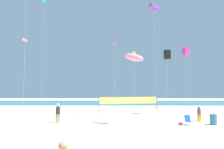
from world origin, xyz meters
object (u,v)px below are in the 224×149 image
object	(u,v)px
folding_beach_chair	(188,120)
kite_pink_diamond	(25,41)
kite_magenta_box	(186,51)
volleyball_net	(129,101)
trash_barrel	(213,119)
kite_violet_tube	(154,8)
kite_violet_diamond	(115,45)
kite_black_box	(167,55)
beach_handbag	(181,124)
beachgoer_charcoal_shirt	(58,113)
beachgoer_plum_shirt	(199,113)
kite_pink_inflatable	(134,57)

from	to	relation	value
folding_beach_chair	kite_pink_diamond	world-z (taller)	kite_pink_diamond
kite_pink_diamond	kite_magenta_box	xyz separation A→B (m)	(21.87, 14.22, 1.46)
folding_beach_chair	volleyball_net	world-z (taller)	volleyball_net
trash_barrel	kite_violet_tube	world-z (taller)	kite_violet_tube
volleyball_net	kite_violet_diamond	size ratio (longest dim) A/B	0.94
trash_barrel	folding_beach_chair	bearing A→B (deg)	-178.59
folding_beach_chair	kite_pink_diamond	xyz separation A→B (m)	(-16.13, 2.62, 7.88)
folding_beach_chair	kite_black_box	size ratio (longest dim) A/B	0.11
folding_beach_chair	beach_handbag	distance (m)	0.85
beachgoer_charcoal_shirt	kite_violet_diamond	world-z (taller)	kite_violet_diamond
beachgoer_charcoal_shirt	beachgoer_plum_shirt	distance (m)	13.91
folding_beach_chair	kite_pink_inflatable	distance (m)	7.48
beach_handbag	kite_pink_diamond	bearing A→B (deg)	169.47
kite_violet_diamond	kite_pink_diamond	world-z (taller)	kite_pink_diamond
beachgoer_charcoal_shirt	beach_handbag	world-z (taller)	beachgoer_charcoal_shirt
trash_barrel	kite_violet_diamond	size ratio (longest dim) A/B	0.11
volleyball_net	kite_pink_diamond	distance (m)	14.93
volleyball_net	kite_violet_diamond	xyz separation A→B (m)	(-1.91, -5.21, 6.60)
kite_pink_inflatable	beachgoer_charcoal_shirt	bearing A→B (deg)	172.24
kite_magenta_box	kite_black_box	distance (m)	10.84
beachgoer_charcoal_shirt	beach_handbag	size ratio (longest dim) A/B	5.51
kite_violet_diamond	kite_black_box	xyz separation A→B (m)	(6.79, 3.50, -0.52)
volleyball_net	kite_black_box	size ratio (longest dim) A/B	0.97
beachgoer_charcoal_shirt	kite_violet_tube	size ratio (longest dim) A/B	0.12
kite_pink_inflatable	kite_pink_diamond	size ratio (longest dim) A/B	0.77
beach_handbag	kite_magenta_box	size ratio (longest dim) A/B	0.03
volleyball_net	kite_violet_tube	distance (m)	14.51
trash_barrel	volleyball_net	world-z (taller)	volleyball_net
volleyball_net	kite_violet_diamond	world-z (taller)	kite_violet_diamond
kite_violet_diamond	trash_barrel	bearing A→B (deg)	-25.19
folding_beach_chair	kite_pink_diamond	distance (m)	18.14
kite_pink_inflatable	beachgoer_plum_shirt	bearing A→B (deg)	17.18
beachgoer_plum_shirt	kite_black_box	xyz separation A→B (m)	(-1.61, 5.76, 6.90)
kite_pink_inflatable	kite_magenta_box	size ratio (longest dim) A/B	0.64
kite_black_box	kite_violet_tube	bearing A→B (deg)	103.28
beach_handbag	kite_pink_inflatable	world-z (taller)	kite_pink_inflatable
volleyball_net	kite_pink_diamond	size ratio (longest dim) A/B	0.93
trash_barrel	kite_violet_diamond	distance (m)	12.53
kite_violet_tube	kite_pink_inflatable	distance (m)	15.39
kite_magenta_box	kite_black_box	size ratio (longest dim) A/B	1.26
beachgoer_plum_shirt	trash_barrel	world-z (taller)	beachgoer_plum_shirt
trash_barrel	kite_magenta_box	world-z (taller)	kite_magenta_box
kite_violet_tube	beachgoer_plum_shirt	bearing A→B (deg)	-75.30
beachgoer_charcoal_shirt	kite_violet_diamond	xyz separation A→B (m)	(5.47, 3.34, 7.24)
kite_pink_diamond	kite_pink_inflatable	bearing A→B (deg)	-13.41
beach_handbag	kite_magenta_box	xyz separation A→B (m)	(6.49, 17.08, 9.67)
beachgoer_plum_shirt	kite_pink_diamond	xyz separation A→B (m)	(-17.95, 0.63, 7.53)
beach_handbag	kite_pink_diamond	world-z (taller)	kite_pink_diamond
kite_violet_tube	trash_barrel	bearing A→B (deg)	-75.27
beachgoer_plum_shirt	kite_magenta_box	world-z (taller)	kite_magenta_box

